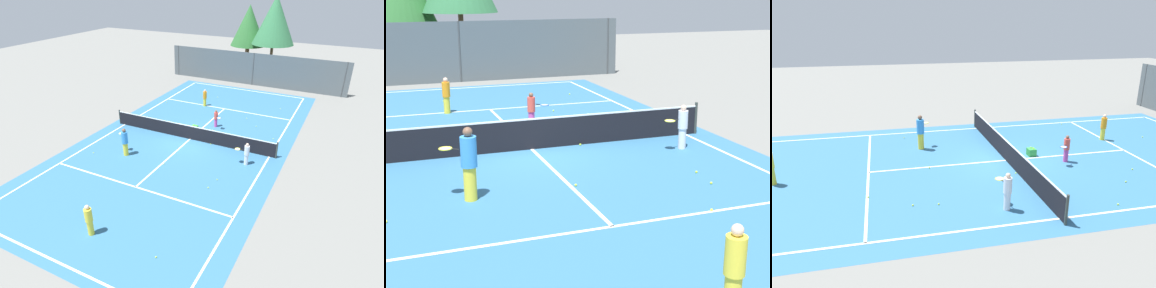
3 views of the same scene
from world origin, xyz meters
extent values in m
plane|color=slate|center=(0.00, 0.00, 0.00)|extent=(80.00, 80.00, 0.00)
cube|color=teal|center=(0.00, 0.00, 0.00)|extent=(13.00, 25.00, 0.00)
cube|color=white|center=(-5.50, 0.00, 0.01)|extent=(0.10, 24.00, 0.01)
cube|color=white|center=(5.50, 0.00, 0.01)|extent=(0.10, 24.00, 0.01)
cube|color=white|center=(0.00, -12.00, 0.01)|extent=(11.00, 0.10, 0.01)
cube|color=white|center=(0.00, 12.00, 0.01)|extent=(11.00, 0.10, 0.01)
cube|color=white|center=(0.00, -6.40, 0.01)|extent=(11.00, 0.10, 0.01)
cube|color=white|center=(0.00, 6.40, 0.01)|extent=(11.00, 0.10, 0.01)
cube|color=white|center=(0.00, 0.00, 0.01)|extent=(0.10, 12.80, 0.01)
cylinder|color=#333833|center=(-5.90, 0.00, 0.55)|extent=(0.10, 0.10, 1.10)
cylinder|color=#333833|center=(5.90, 0.00, 0.55)|extent=(0.10, 0.10, 1.10)
cube|color=black|center=(0.00, 0.00, 0.47)|extent=(11.80, 0.03, 0.95)
cube|color=white|center=(0.00, 0.00, 0.97)|extent=(11.80, 0.04, 0.05)
cube|color=#515B60|center=(0.00, 14.00, 1.60)|extent=(18.00, 0.06, 3.20)
cylinder|color=#3F4447|center=(-8.50, 14.00, 1.60)|extent=(0.12, 0.12, 3.20)
cylinder|color=#3F4447|center=(0.00, 14.00, 1.60)|extent=(0.12, 0.12, 3.20)
cylinder|color=#3F4447|center=(8.50, 14.00, 1.60)|extent=(0.12, 0.12, 3.20)
cylinder|color=brown|center=(-2.38, 19.25, 1.43)|extent=(0.46, 0.46, 2.86)
cone|color=#2D6B33|center=(-2.38, 19.25, 5.03)|extent=(3.91, 3.91, 4.34)
cylinder|color=brown|center=(0.75, 17.88, 1.74)|extent=(0.30, 0.30, 3.48)
cone|color=#337547|center=(0.75, 17.88, 5.91)|extent=(4.38, 4.38, 4.87)
cylinder|color=yellow|center=(-1.78, 6.28, 0.34)|extent=(0.25, 0.25, 0.68)
cylinder|color=orange|center=(-1.78, 6.28, 0.98)|extent=(0.31, 0.31, 0.59)
sphere|color=beige|center=(-1.78, 6.28, 1.37)|extent=(0.18, 0.18, 0.18)
cylinder|color=#D14799|center=(0.76, 2.71, 0.30)|extent=(0.22, 0.22, 0.61)
cylinder|color=#E54C3F|center=(0.76, 2.71, 0.87)|extent=(0.28, 0.28, 0.53)
sphere|color=brown|center=(0.76, 2.71, 1.22)|extent=(0.16, 0.16, 0.16)
cylinder|color=black|center=(0.96, 2.51, 0.90)|extent=(0.16, 0.16, 0.03)
torus|color=blue|center=(1.14, 2.33, 0.90)|extent=(0.47, 0.47, 0.03)
cylinder|color=silver|center=(1.14, 2.33, 0.90)|extent=(0.39, 0.39, 0.00)
cylinder|color=yellow|center=(0.36, -10.18, 0.36)|extent=(0.27, 0.27, 0.72)
cylinder|color=yellow|center=(0.36, -10.18, 1.04)|extent=(0.33, 0.33, 0.63)
sphere|color=beige|center=(0.36, -10.18, 1.46)|extent=(0.20, 0.20, 0.20)
cylinder|color=silver|center=(4.49, -1.54, 0.33)|extent=(0.24, 0.24, 0.66)
cylinder|color=silver|center=(4.49, -1.54, 0.94)|extent=(0.30, 0.30, 0.57)
sphere|color=beige|center=(4.49, -1.54, 1.32)|extent=(0.18, 0.18, 0.18)
cylinder|color=black|center=(4.20, -1.61, 0.97)|extent=(0.20, 0.08, 0.03)
torus|color=yellow|center=(3.95, -1.66, 0.97)|extent=(0.40, 0.40, 0.03)
cylinder|color=silver|center=(3.95, -1.66, 0.97)|extent=(0.33, 0.33, 0.00)
cylinder|color=yellow|center=(-2.56, -3.77, 0.42)|extent=(0.31, 0.31, 0.84)
cylinder|color=#388CD8|center=(-2.56, -3.77, 1.21)|extent=(0.39, 0.39, 0.74)
sphere|color=brown|center=(-2.56, -3.77, 1.69)|extent=(0.23, 0.23, 0.23)
cylinder|color=black|center=(-2.85, -3.57, 1.25)|extent=(0.18, 0.14, 0.03)
torus|color=yellow|center=(-3.05, -3.43, 1.25)|extent=(0.46, 0.46, 0.03)
cylinder|color=silver|center=(-3.05, -3.43, 1.25)|extent=(0.38, 0.38, 0.00)
cube|color=green|center=(-0.36, 1.45, 0.18)|extent=(0.43, 0.38, 0.36)
sphere|color=#CCE533|center=(-0.45, 1.45, 0.39)|extent=(0.07, 0.07, 0.07)
sphere|color=#CCE533|center=(-0.28, 1.50, 0.39)|extent=(0.07, 0.07, 0.07)
sphere|color=#CCE533|center=(3.49, -4.77, 0.03)|extent=(0.07, 0.07, 0.07)
sphere|color=#CCE533|center=(-5.10, 0.33, 0.03)|extent=(0.07, 0.07, 0.07)
sphere|color=#CCE533|center=(2.47, -6.37, 0.03)|extent=(0.07, 0.07, 0.07)
sphere|color=#CCE533|center=(2.36, 5.15, 0.03)|extent=(0.07, 0.07, 0.07)
sphere|color=#CCE533|center=(-4.54, -4.51, 0.03)|extent=(0.07, 0.07, 0.07)
sphere|color=#CCE533|center=(4.21, 8.43, 0.03)|extent=(0.07, 0.07, 0.07)
sphere|color=#CCE533|center=(3.45, 4.03, 0.03)|extent=(0.07, 0.07, 0.07)
sphere|color=#CCE533|center=(-5.12, 5.54, 0.03)|extent=(0.07, 0.07, 0.07)
sphere|color=#CCE533|center=(1.59, -0.10, 0.03)|extent=(0.07, 0.07, 0.07)
sphere|color=#CCE533|center=(0.13, -3.71, 0.03)|extent=(0.07, 0.07, 0.07)
sphere|color=#CCE533|center=(5.10, 2.52, 0.03)|extent=(0.07, 0.07, 0.07)
sphere|color=#CCE533|center=(3.58, -10.07, 0.03)|extent=(0.07, 0.07, 0.07)
sphere|color=#CCE533|center=(-1.61, 8.77, 0.03)|extent=(0.07, 0.07, 0.07)
sphere|color=#CCE533|center=(3.61, -3.85, 0.03)|extent=(0.07, 0.07, 0.07)
camera|label=1|loc=(9.13, -17.95, 10.02)|focal=30.71mm
camera|label=2|loc=(-4.57, -16.73, 4.96)|focal=53.46mm
camera|label=3|loc=(15.32, -5.60, 6.44)|focal=34.01mm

